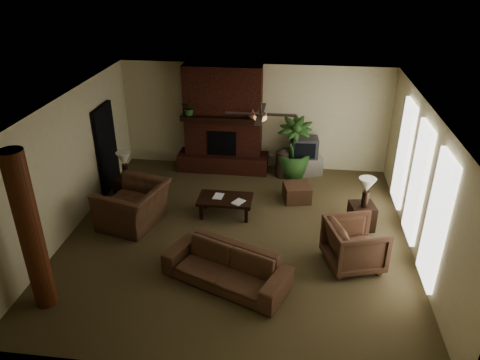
# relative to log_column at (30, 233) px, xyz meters

# --- Properties ---
(room_shell) EXTENTS (7.00, 7.00, 7.00)m
(room_shell) POSITION_rel_log_column_xyz_m (2.95, 2.40, 0.00)
(room_shell) COLOR brown
(room_shell) RESTS_ON ground
(fireplace) EXTENTS (2.40, 0.70, 2.80)m
(fireplace) POSITION_rel_log_column_xyz_m (2.15, 5.62, -0.24)
(fireplace) COLOR #491E13
(fireplace) RESTS_ON ground
(windows) EXTENTS (0.08, 3.65, 2.35)m
(windows) POSITION_rel_log_column_xyz_m (6.40, 2.60, -0.05)
(windows) COLOR white
(windows) RESTS_ON ground
(log_column) EXTENTS (0.36, 0.36, 2.80)m
(log_column) POSITION_rel_log_column_xyz_m (0.00, 0.00, 0.00)
(log_column) COLOR #5C2C17
(log_column) RESTS_ON ground
(doorway) EXTENTS (0.10, 1.00, 2.10)m
(doorway) POSITION_rel_log_column_xyz_m (-0.49, 4.20, -0.35)
(doorway) COLOR black
(doorway) RESTS_ON ground
(ceiling_fan) EXTENTS (1.35, 1.35, 0.37)m
(ceiling_fan) POSITION_rel_log_column_xyz_m (3.35, 2.70, 1.13)
(ceiling_fan) COLOR black
(ceiling_fan) RESTS_ON ceiling
(sofa) EXTENTS (2.32, 1.49, 0.88)m
(sofa) POSITION_rel_log_column_xyz_m (2.94, 0.90, -0.96)
(sofa) COLOR #513422
(sofa) RESTS_ON ground
(armchair_left) EXTENTS (1.20, 1.55, 1.20)m
(armchair_left) POSITION_rel_log_column_xyz_m (0.67, 2.62, -0.80)
(armchair_left) COLOR #513422
(armchair_left) RESTS_ON ground
(armchair_right) EXTENTS (1.16, 1.20, 1.01)m
(armchair_right) POSITION_rel_log_column_xyz_m (5.23, 1.69, -0.90)
(armchair_right) COLOR #513422
(armchair_right) RESTS_ON ground
(coffee_table) EXTENTS (1.20, 0.70, 0.43)m
(coffee_table) POSITION_rel_log_column_xyz_m (2.57, 3.20, -1.03)
(coffee_table) COLOR black
(coffee_table) RESTS_ON ground
(ottoman) EXTENTS (0.71, 0.71, 0.40)m
(ottoman) POSITION_rel_log_column_xyz_m (4.15, 4.08, -1.20)
(ottoman) COLOR #513422
(ottoman) RESTS_ON ground
(tv_stand) EXTENTS (0.97, 0.76, 0.50)m
(tv_stand) POSITION_rel_log_column_xyz_m (4.34, 5.55, -1.15)
(tv_stand) COLOR silver
(tv_stand) RESTS_ON ground
(tv) EXTENTS (0.68, 0.57, 0.52)m
(tv) POSITION_rel_log_column_xyz_m (4.31, 5.54, -0.64)
(tv) COLOR #3B3B3D
(tv) RESTS_ON tv_stand
(floor_vase) EXTENTS (0.34, 0.34, 0.77)m
(floor_vase) POSITION_rel_log_column_xyz_m (3.74, 5.32, -0.97)
(floor_vase) COLOR #31231B
(floor_vase) RESTS_ON ground
(floor_plant) EXTENTS (1.00, 1.64, 0.88)m
(floor_plant) POSITION_rel_log_column_xyz_m (4.02, 5.38, -0.96)
(floor_plant) COLOR #2B5120
(floor_plant) RESTS_ON ground
(side_table_left) EXTENTS (0.64, 0.64, 0.55)m
(side_table_left) POSITION_rel_log_column_xyz_m (0.16, 3.64, -1.12)
(side_table_left) COLOR black
(side_table_left) RESTS_ON ground
(lamp_left) EXTENTS (0.43, 0.43, 0.65)m
(lamp_left) POSITION_rel_log_column_xyz_m (0.15, 3.65, -0.40)
(lamp_left) COLOR black
(lamp_left) RESTS_ON side_table_left
(side_table_right) EXTENTS (0.58, 0.58, 0.55)m
(side_table_right) POSITION_rel_log_column_xyz_m (5.53, 3.04, -1.12)
(side_table_right) COLOR black
(side_table_right) RESTS_ON ground
(lamp_right) EXTENTS (0.43, 0.43, 0.65)m
(lamp_right) POSITION_rel_log_column_xyz_m (5.54, 2.99, -0.40)
(lamp_right) COLOR black
(lamp_right) RESTS_ON side_table_right
(mantel_plant) EXTENTS (0.41, 0.45, 0.33)m
(mantel_plant) POSITION_rel_log_column_xyz_m (1.33, 5.37, 0.32)
(mantel_plant) COLOR #2B5120
(mantel_plant) RESTS_ON fireplace
(mantel_vase) EXTENTS (0.25, 0.26, 0.22)m
(mantel_vase) POSITION_rel_log_column_xyz_m (2.96, 5.32, 0.27)
(mantel_vase) COLOR brown
(mantel_vase) RESTS_ON fireplace
(book_a) EXTENTS (0.22, 0.05, 0.29)m
(book_a) POSITION_rel_log_column_xyz_m (2.30, 3.24, -0.83)
(book_a) COLOR #999999
(book_a) RESTS_ON coffee_table
(book_b) EXTENTS (0.20, 0.12, 0.29)m
(book_b) POSITION_rel_log_column_xyz_m (2.79, 3.08, -0.82)
(book_b) COLOR #999999
(book_b) RESTS_ON coffee_table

